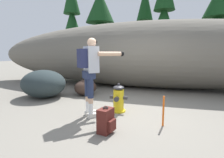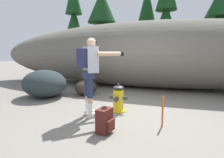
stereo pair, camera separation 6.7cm
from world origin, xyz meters
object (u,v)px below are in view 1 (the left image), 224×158
object	(u,v)px
utility_worker	(91,67)
survey_stake	(163,111)
boulder_mid	(86,87)
fire_hydrant	(119,99)
spare_backpack	(106,121)
boulder_large	(44,84)

from	to	relation	value
utility_worker	survey_stake	size ratio (longest dim) A/B	2.90
utility_worker	boulder_mid	xyz separation A→B (m)	(-1.07, 1.82, -0.85)
boulder_mid	fire_hydrant	bearing A→B (deg)	-40.72
utility_worker	spare_backpack	world-z (taller)	utility_worker
survey_stake	utility_worker	bearing A→B (deg)	176.60
fire_hydrant	utility_worker	distance (m)	1.05
fire_hydrant	utility_worker	xyz separation A→B (m)	(-0.49, -0.48, 0.80)
utility_worker	boulder_large	size ratio (longest dim) A/B	1.16
spare_backpack	survey_stake	bearing A→B (deg)	43.20
fire_hydrant	boulder_large	world-z (taller)	boulder_large
fire_hydrant	survey_stake	xyz separation A→B (m)	(1.07, -0.57, -0.01)
survey_stake	boulder_large	bearing A→B (deg)	162.11
fire_hydrant	boulder_mid	bearing A→B (deg)	139.28
utility_worker	boulder_large	bearing A→B (deg)	108.39
utility_worker	boulder_large	distance (m)	2.58
spare_backpack	boulder_large	distance (m)	3.36
boulder_mid	survey_stake	distance (m)	3.25
utility_worker	boulder_large	world-z (taller)	utility_worker
fire_hydrant	spare_backpack	world-z (taller)	fire_hydrant
utility_worker	boulder_mid	distance (m)	2.28
utility_worker	spare_backpack	bearing A→B (deg)	-94.36
fire_hydrant	survey_stake	distance (m)	1.21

